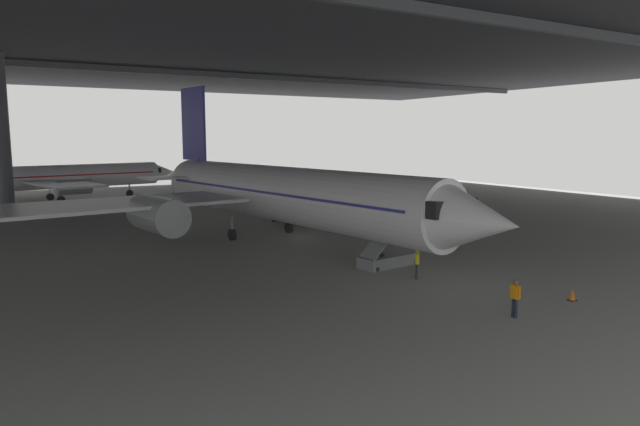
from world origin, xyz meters
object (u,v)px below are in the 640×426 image
traffic_cone_orange (572,295)px  baggage_tug (284,216)px  crew_worker_near_nose (515,296)px  crew_worker_by_stairs (417,262)px  airplane_main (278,194)px  boarding_stairs (389,254)px  airplane_distant (67,177)px

traffic_cone_orange → baggage_tug: size_ratio=0.24×
crew_worker_near_nose → traffic_cone_orange: crew_worker_near_nose is taller
crew_worker_by_stairs → traffic_cone_orange: 8.15m
airplane_main → boarding_stairs: (2.35, -11.04, -2.91)m
boarding_stairs → airplane_distant: airplane_distant is taller
airplane_main → crew_worker_by_stairs: airplane_main is taller
boarding_stairs → crew_worker_by_stairs: (-0.58, -3.34, 0.22)m
boarding_stairs → baggage_tug: bearing=83.0°
airplane_distant → traffic_cone_orange: (16.62, -59.21, -2.76)m
boarding_stairs → crew_worker_near_nose: (-1.29, -10.89, 0.24)m
boarding_stairs → traffic_cone_orange: size_ratio=8.16×
airplane_main → baggage_tug: (4.75, 8.56, -3.13)m
airplane_main → boarding_stairs: size_ratio=8.34×
crew_worker_near_nose → airplane_distant: size_ratio=0.06×
traffic_cone_orange → baggage_tug: (-0.85, 30.11, 0.23)m
airplane_distant → traffic_cone_orange: airplane_distant is taller
crew_worker_by_stairs → airplane_main: bearing=97.0°
crew_worker_near_nose → crew_worker_by_stairs: bearing=84.6°
crew_worker_near_nose → traffic_cone_orange: size_ratio=2.88×
airplane_main → airplane_distant: size_ratio=1.43×
boarding_stairs → airplane_main: bearing=102.0°
airplane_main → crew_worker_by_stairs: bearing=-83.0°
airplane_distant → baggage_tug: bearing=-61.5°
airplane_main → boarding_stairs: 11.66m
airplane_distant → baggage_tug: size_ratio=11.39×
boarding_stairs → traffic_cone_orange: 11.01m
crew_worker_by_stairs → airplane_distant: (-12.79, 52.04, 2.09)m
airplane_main → crew_worker_by_stairs: (1.77, -14.38, -2.69)m
airplane_main → traffic_cone_orange: size_ratio=68.03×
traffic_cone_orange → baggage_tug: bearing=91.6°
crew_worker_near_nose → baggage_tug: size_ratio=0.69×
traffic_cone_orange → baggage_tug: 30.12m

